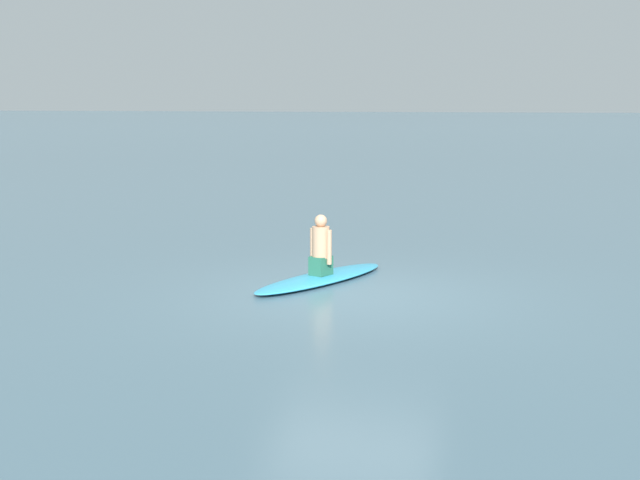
% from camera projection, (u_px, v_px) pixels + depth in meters
% --- Properties ---
extents(ground_plane, '(400.00, 400.00, 0.00)m').
position_uv_depth(ground_plane, '(353.00, 296.00, 12.47)').
color(ground_plane, slate).
extents(surfboard, '(1.85, 3.04, 0.11)m').
position_uv_depth(surfboard, '(321.00, 278.00, 13.45)').
color(surfboard, '#339EC6').
rests_on(surfboard, ground).
extents(person_paddler, '(0.41, 0.39, 0.95)m').
position_uv_depth(person_paddler, '(321.00, 248.00, 13.37)').
color(person_paddler, '#26664C').
rests_on(person_paddler, surfboard).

